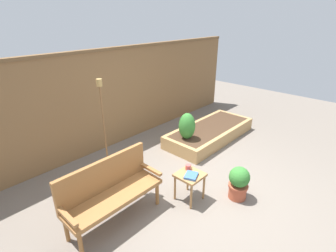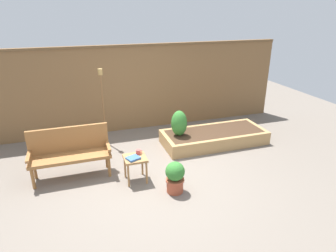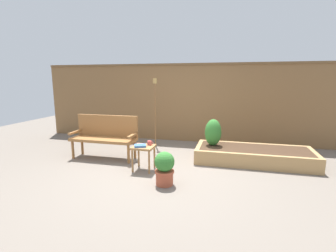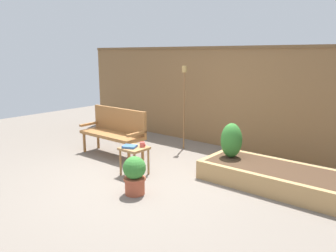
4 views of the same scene
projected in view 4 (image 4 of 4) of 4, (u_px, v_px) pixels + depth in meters
name	position (u px, v px, depth m)	size (l,w,h in m)	color
ground_plane	(145.00, 180.00, 5.42)	(14.00, 14.00, 0.00)	#70665B
fence_back	(228.00, 97.00, 7.15)	(8.40, 0.14, 2.16)	brown
garden_bench	(115.00, 128.00, 6.65)	(1.44, 0.48, 0.94)	#936033
side_table	(134.00, 152.00, 5.57)	(0.40, 0.40, 0.48)	#9E7042
cup_on_table	(142.00, 145.00, 5.57)	(0.12, 0.09, 0.08)	#CC4C47
book_on_table	(130.00, 146.00, 5.53)	(0.22, 0.18, 0.04)	#38609E
potted_boxwood	(135.00, 174.00, 4.82)	(0.33, 0.33, 0.57)	#A84C33
raised_planter_bed	(280.00, 178.00, 5.10)	(2.40, 1.00, 0.30)	#AD8451
shrub_near_bench	(231.00, 140.00, 5.56)	(0.36, 0.36, 0.58)	brown
tiki_torch	(184.00, 93.00, 6.96)	(0.10, 0.10, 1.76)	brown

